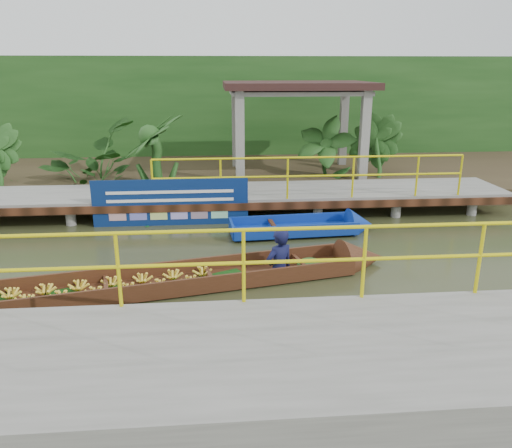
{
  "coord_description": "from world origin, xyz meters",
  "views": [
    {
      "loc": [
        0.45,
        -9.05,
        3.63
      ],
      "look_at": [
        1.26,
        0.5,
        0.6
      ],
      "focal_mm": 35.0,
      "sensor_mm": 36.0,
      "label": 1
    }
  ],
  "objects": [
    {
      "name": "foliage_backdrop",
      "position": [
        0.0,
        10.0,
        2.0
      ],
      "size": [
        30.0,
        0.8,
        4.0
      ],
      "primitive_type": "cube",
      "color": "#1A4215",
      "rests_on": "ground"
    },
    {
      "name": "land_strip",
      "position": [
        0.0,
        7.5,
        0.23
      ],
      "size": [
        30.0,
        8.0,
        0.45
      ],
      "primitive_type": "cube",
      "color": "#332619",
      "rests_on": "ground"
    },
    {
      "name": "near_dock",
      "position": [
        1.0,
        -4.2,
        0.3
      ],
      "size": [
        18.0,
        2.4,
        1.73
      ],
      "color": "slate",
      "rests_on": "ground"
    },
    {
      "name": "far_dock",
      "position": [
        0.02,
        3.43,
        0.48
      ],
      "size": [
        16.0,
        2.06,
        1.66
      ],
      "color": "slate",
      "rests_on": "ground"
    },
    {
      "name": "vendor_boat",
      "position": [
        -0.22,
        -1.09,
        0.24
      ],
      "size": [
        8.55,
        2.59,
        1.99
      ],
      "rotation": [
        0.0,
        0.0,
        0.21
      ],
      "color": "#381E0F",
      "rests_on": "ground"
    },
    {
      "name": "pavilion",
      "position": [
        3.0,
        6.3,
        2.82
      ],
      "size": [
        4.4,
        3.0,
        3.0
      ],
      "color": "slate",
      "rests_on": "ground"
    },
    {
      "name": "blue_banner",
      "position": [
        -0.59,
        2.48,
        0.56
      ],
      "size": [
        3.66,
        0.04,
        1.14
      ],
      "color": "navy",
      "rests_on": "ground"
    },
    {
      "name": "tropical_plants",
      "position": [
        -1.43,
        5.3,
        1.23
      ],
      "size": [
        14.25,
        1.25,
        1.56
      ],
      "color": "#1A4215",
      "rests_on": "ground"
    },
    {
      "name": "ground",
      "position": [
        0.0,
        0.0,
        0.0
      ],
      "size": [
        80.0,
        80.0,
        0.0
      ],
      "primitive_type": "plane",
      "color": "#2B3018",
      "rests_on": "ground"
    },
    {
      "name": "moored_blue_boat",
      "position": [
        2.99,
        1.61,
        0.14
      ],
      "size": [
        3.34,
        1.09,
        0.78
      ],
      "rotation": [
        0.0,
        0.0,
        0.07
      ],
      "color": "navy",
      "rests_on": "ground"
    }
  ]
}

